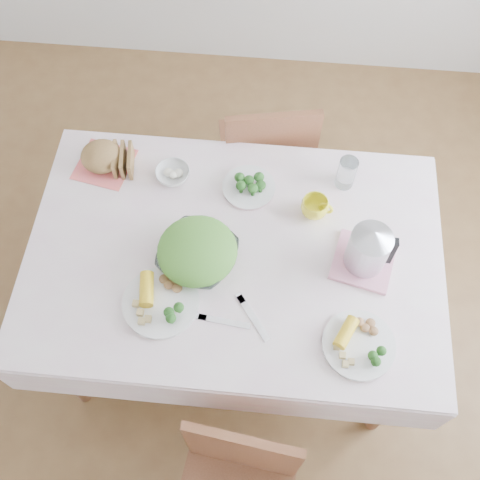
# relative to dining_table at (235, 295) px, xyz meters

# --- Properties ---
(floor) EXTENTS (3.60, 3.60, 0.00)m
(floor) POSITION_rel_dining_table_xyz_m (0.00, 0.00, -0.38)
(floor) COLOR brown
(floor) RESTS_ON ground
(dining_table) EXTENTS (1.40, 0.90, 0.75)m
(dining_table) POSITION_rel_dining_table_xyz_m (0.00, 0.00, 0.00)
(dining_table) COLOR brown
(dining_table) RESTS_ON floor
(tablecloth) EXTENTS (1.50, 1.00, 0.01)m
(tablecloth) POSITION_rel_dining_table_xyz_m (0.00, 0.00, 0.38)
(tablecloth) COLOR white
(tablecloth) RESTS_ON dining_table
(chair_far) EXTENTS (0.47, 0.47, 0.89)m
(chair_far) POSITION_rel_dining_table_xyz_m (0.07, 0.72, 0.09)
(chair_far) COLOR brown
(chair_far) RESTS_ON floor
(salad_bowl) EXTENTS (0.34, 0.34, 0.06)m
(salad_bowl) POSITION_rel_dining_table_xyz_m (-0.12, -0.04, 0.42)
(salad_bowl) COLOR white
(salad_bowl) RESTS_ON tablecloth
(dinner_plate_left) EXTENTS (0.31, 0.31, 0.02)m
(dinner_plate_left) POSITION_rel_dining_table_xyz_m (-0.23, -0.22, 0.40)
(dinner_plate_left) COLOR white
(dinner_plate_left) RESTS_ON tablecloth
(dinner_plate_right) EXTENTS (0.34, 0.34, 0.02)m
(dinner_plate_right) POSITION_rel_dining_table_xyz_m (0.44, -0.31, 0.40)
(dinner_plate_right) COLOR white
(dinner_plate_right) RESTS_ON tablecloth
(broccoli_plate) EXTENTS (0.26, 0.26, 0.02)m
(broccoli_plate) POSITION_rel_dining_table_xyz_m (0.03, 0.28, 0.40)
(broccoli_plate) COLOR beige
(broccoli_plate) RESTS_ON tablecloth
(napkin) EXTENTS (0.24, 0.24, 0.00)m
(napkin) POSITION_rel_dining_table_xyz_m (-0.55, 0.34, 0.39)
(napkin) COLOR #F96A67
(napkin) RESTS_ON tablecloth
(bread_loaf) EXTENTS (0.20, 0.19, 0.10)m
(bread_loaf) POSITION_rel_dining_table_xyz_m (-0.55, 0.34, 0.45)
(bread_loaf) COLOR brown
(bread_loaf) RESTS_ON napkin
(fruit_bowl) EXTENTS (0.14, 0.14, 0.04)m
(fruit_bowl) POSITION_rel_dining_table_xyz_m (-0.27, 0.31, 0.41)
(fruit_bowl) COLOR white
(fruit_bowl) RESTS_ON tablecloth
(yellow_mug) EXTENTS (0.13, 0.13, 0.08)m
(yellow_mug) POSITION_rel_dining_table_xyz_m (0.28, 0.19, 0.43)
(yellow_mug) COLOR yellow
(yellow_mug) RESTS_ON tablecloth
(glass_tumbler) EXTENTS (0.08, 0.08, 0.13)m
(glass_tumbler) POSITION_rel_dining_table_xyz_m (0.39, 0.34, 0.45)
(glass_tumbler) COLOR white
(glass_tumbler) RESTS_ON tablecloth
(pink_tray) EXTENTS (0.25, 0.25, 0.02)m
(pink_tray) POSITION_rel_dining_table_xyz_m (0.46, 0.00, 0.40)
(pink_tray) COLOR pink
(pink_tray) RESTS_ON tablecloth
(electric_kettle) EXTENTS (0.17, 0.17, 0.20)m
(electric_kettle) POSITION_rel_dining_table_xyz_m (0.46, 0.00, 0.51)
(electric_kettle) COLOR #B2B5BA
(electric_kettle) RESTS_ON pink_tray
(fork_left) EXTENTS (0.13, 0.16, 0.00)m
(fork_left) POSITION_rel_dining_table_xyz_m (0.09, -0.24, 0.39)
(fork_left) COLOR silver
(fork_left) RESTS_ON tablecloth
(knife) EXTENTS (0.18, 0.04, 0.00)m
(knife) POSITION_rel_dining_table_xyz_m (-0.01, -0.27, 0.39)
(knife) COLOR silver
(knife) RESTS_ON tablecloth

